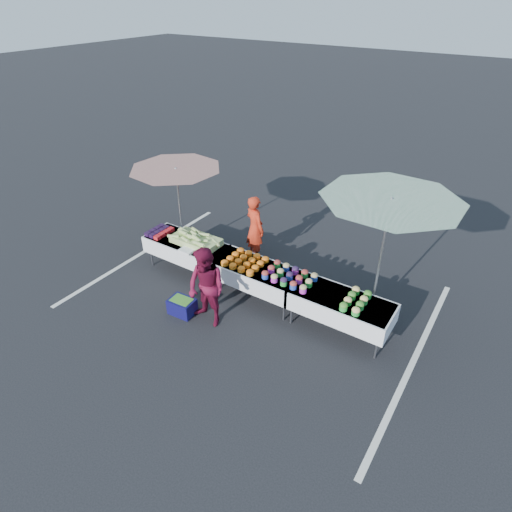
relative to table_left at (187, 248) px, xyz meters
The scene contains 17 objects.
ground 1.89m from the table_left, ahead, with size 80.00×80.00×0.00m, color black.
stripe_left 1.52m from the table_left, behind, with size 0.10×5.00×0.00m, color silver.
stripe_right 5.03m from the table_left, ahead, with size 0.10×5.00×0.00m, color silver.
table_left is the anchor object (origin of this frame).
table_center 1.80m from the table_left, ahead, with size 1.86×0.81×0.75m.
table_right 3.60m from the table_left, ahead, with size 1.86×0.81×0.75m.
berry_punnets 0.74m from the table_left, behind, with size 0.40×0.54×0.08m.
corn_pile 0.35m from the table_left, ahead, with size 1.16×0.57×0.26m.
plastic_bags 0.47m from the table_left, 45.00° to the right, with size 0.30×0.25×0.05m, color white.
carrot_bowls 1.57m from the table_left, ahead, with size 0.75×0.69×0.11m.
potato_cups 2.56m from the table_left, ahead, with size 0.94×0.58×0.16m.
bean_baskets 3.87m from the table_left, ahead, with size 0.36×0.68×0.15m.
vendor 1.58m from the table_left, 52.91° to the left, with size 0.56×0.37×1.55m, color red.
customer 1.84m from the table_left, 37.18° to the right, with size 0.77×0.60×1.58m, color maroon.
umbrella_left 1.60m from the table_left, 137.94° to the left, with size 2.51×2.51×2.06m.
umbrella_right 4.34m from the table_left, 11.49° to the left, with size 3.19×3.19×2.46m.
storage_bin 1.53m from the table_left, 53.62° to the right, with size 0.51×0.39×0.32m.
Camera 1 is at (3.79, -5.78, 5.40)m, focal length 30.00 mm.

